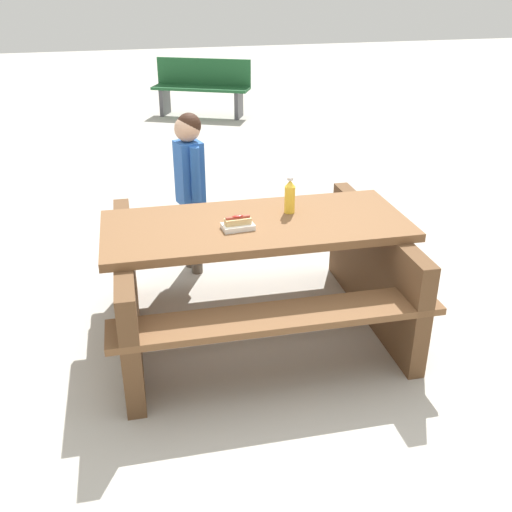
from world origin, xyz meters
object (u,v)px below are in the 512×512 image
picnic_table (256,268)px  hotdog_tray (238,224)px  soda_bottle (290,196)px  child_in_coat (190,174)px  park_bench_near (202,86)px

picnic_table → hotdog_tray: hotdog_tray is taller
soda_bottle → hotdog_tray: (0.36, 0.17, -0.07)m
child_in_coat → soda_bottle: bearing=119.8°
soda_bottle → park_bench_near: 6.13m
picnic_table → park_bench_near: (-0.73, -6.19, 0.00)m
picnic_table → child_in_coat: (0.25, -0.94, 0.33)m
soda_bottle → picnic_table: bearing=21.7°
child_in_coat → picnic_table: bearing=104.8°
picnic_table → soda_bottle: soda_bottle is taller
hotdog_tray → child_in_coat: size_ratio=0.16×
picnic_table → hotdog_tray: 0.37m
hotdog_tray → park_bench_near: size_ratio=0.12×
soda_bottle → child_in_coat: 0.98m
picnic_table → soda_bottle: (-0.24, -0.09, 0.41)m
soda_bottle → hotdog_tray: soda_bottle is taller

